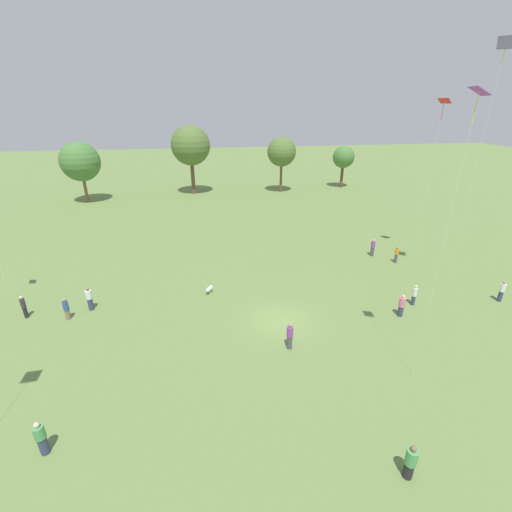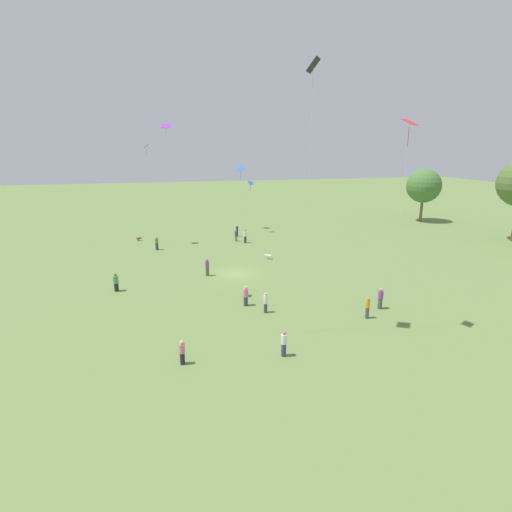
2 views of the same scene
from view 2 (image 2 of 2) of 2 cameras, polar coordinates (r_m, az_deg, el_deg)
name	(u,v)px [view 2 (image 2 of 2)]	position (r m, az deg, el deg)	size (l,w,h in m)	color
ground_plane	(235,274)	(42.76, -2.97, -2.57)	(240.00, 240.00, 0.00)	olive
tree_0	(424,186)	(78.39, 22.86, 9.22)	(6.03, 6.03, 9.44)	brown
person_0	(157,243)	(54.09, -14.00, 1.79)	(0.64, 0.64, 1.81)	#333D5B
person_1	(116,282)	(39.67, -19.37, -3.58)	(0.65, 0.65, 1.76)	#232328
person_2	(237,231)	(60.49, -2.72, 3.65)	(0.46, 0.46, 1.79)	#232328
person_3	(367,308)	(32.89, 15.64, -7.14)	(0.48, 0.48, 1.72)	#4C4C51
person_4	(380,299)	(35.04, 17.35, -5.83)	(0.57, 0.57, 1.81)	#4C4C51
person_5	(284,344)	(26.36, 4.00, -12.38)	(0.52, 0.52, 1.76)	#333D5B
person_6	(207,267)	(42.18, -6.98, -1.61)	(0.46, 0.46, 1.86)	#4C4C51
person_7	(182,352)	(25.86, -10.51, -13.37)	(0.41, 0.41, 1.62)	#232328
person_8	(266,303)	(32.73, 1.38, -6.66)	(0.37, 0.37, 1.72)	#333D5B
person_9	(246,296)	(34.11, -1.48, -5.73)	(0.62, 0.62, 1.77)	#333D5B
person_10	(236,235)	(57.38, -2.88, 2.95)	(0.48, 0.48, 1.71)	#847056
person_11	(245,237)	(56.33, -1.56, 2.80)	(0.61, 0.61, 1.86)	#333D5B
kite_0	(251,185)	(62.21, -0.76, 10.11)	(0.81, 0.91, 8.04)	blue
kite_1	(167,140)	(33.80, -12.66, 15.90)	(0.76, 0.82, 14.89)	purple
kite_2	(147,151)	(55.77, -15.37, 14.24)	(0.92, 0.74, 13.50)	black
kite_3	(241,170)	(65.15, -2.21, 12.15)	(1.33, 1.29, 10.24)	blue
kite_4	(313,79)	(27.21, 8.12, 23.71)	(1.23, 1.15, 18.39)	black
kite_5	(409,133)	(28.87, 20.97, 16.07)	(1.20, 1.23, 14.88)	red
dog_0	(268,256)	(48.24, 1.76, 0.01)	(0.63, 0.81, 0.59)	silver
dog_1	(139,238)	(60.20, -16.37, 2.45)	(0.52, 0.76, 0.55)	brown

